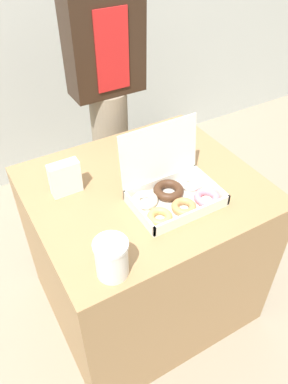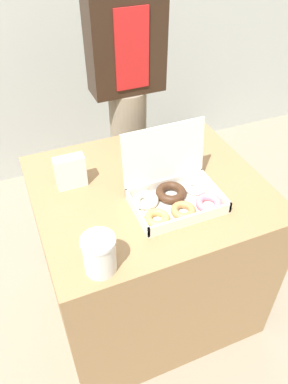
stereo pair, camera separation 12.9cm
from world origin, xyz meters
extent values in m
plane|color=gray|center=(0.00, 0.00, 0.00)|extent=(14.00, 14.00, 0.00)
cube|color=#99754C|center=(0.00, 0.00, 0.37)|extent=(0.87, 0.76, 0.74)
cube|color=silver|center=(0.05, -0.14, 0.75)|extent=(0.32, 0.21, 0.01)
cube|color=silver|center=(-0.11, -0.14, 0.77)|extent=(0.01, 0.21, 0.04)
cube|color=silver|center=(0.20, -0.14, 0.77)|extent=(0.01, 0.21, 0.04)
cube|color=silver|center=(0.05, -0.25, 0.77)|extent=(0.32, 0.01, 0.04)
cube|color=silver|center=(0.05, -0.04, 0.77)|extent=(0.32, 0.01, 0.04)
cube|color=silver|center=(0.05, -0.02, 0.90)|extent=(0.32, 0.03, 0.21)
torus|color=tan|center=(-0.05, -0.19, 0.76)|extent=(0.10, 0.10, 0.03)
torus|color=silver|center=(-0.05, -0.09, 0.76)|extent=(0.10, 0.10, 0.03)
torus|color=#B27F4C|center=(0.05, -0.19, 0.76)|extent=(0.12, 0.12, 0.03)
torus|color=#422819|center=(0.05, -0.09, 0.77)|extent=(0.15, 0.15, 0.03)
torus|color=pink|center=(0.15, -0.19, 0.76)|extent=(0.10, 0.10, 0.03)
torus|color=white|center=(0.15, -0.09, 0.76)|extent=(0.12, 0.12, 0.03)
cylinder|color=silver|center=(-0.29, -0.31, 0.80)|extent=(0.10, 0.10, 0.12)
cylinder|color=white|center=(-0.29, -0.31, 0.87)|extent=(0.10, 0.10, 0.01)
cube|color=silver|center=(-0.27, 0.11, 0.81)|extent=(0.11, 0.05, 0.13)
cylinder|color=gray|center=(0.14, 0.59, 0.42)|extent=(0.19, 0.19, 0.85)
cube|color=black|center=(0.14, 0.59, 1.12)|extent=(0.35, 0.16, 0.55)
cube|color=red|center=(0.14, 0.51, 1.07)|extent=(0.16, 0.01, 0.35)
camera|label=1|loc=(-0.56, -0.95, 1.65)|focal=35.00mm
camera|label=2|loc=(-0.44, -1.01, 1.65)|focal=35.00mm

